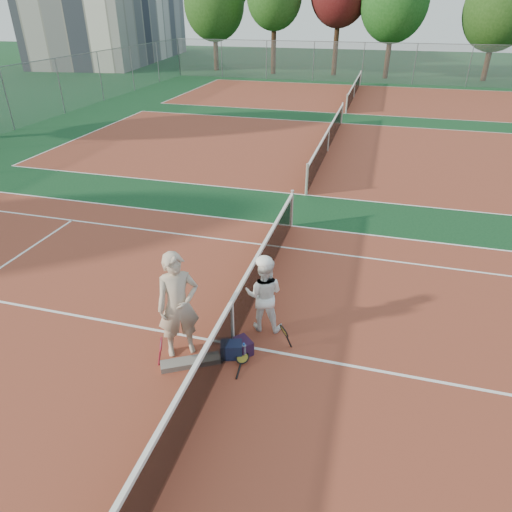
% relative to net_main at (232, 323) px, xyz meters
% --- Properties ---
extents(ground, '(130.00, 130.00, 0.00)m').
position_rel_net_main_xyz_m(ground, '(0.00, 0.00, -0.51)').
color(ground, '#0F371B').
rests_on(ground, ground).
extents(court_main, '(23.77, 10.97, 0.01)m').
position_rel_net_main_xyz_m(court_main, '(0.00, 0.00, -0.51)').
color(court_main, brown).
rests_on(court_main, ground).
extents(court_far_a, '(23.77, 10.97, 0.01)m').
position_rel_net_main_xyz_m(court_far_a, '(0.00, 13.50, -0.51)').
color(court_far_a, brown).
rests_on(court_far_a, ground).
extents(court_far_b, '(23.77, 10.97, 0.01)m').
position_rel_net_main_xyz_m(court_far_b, '(0.00, 27.00, -0.51)').
color(court_far_b, brown).
rests_on(court_far_b, ground).
extents(net_main, '(0.10, 10.98, 1.02)m').
position_rel_net_main_xyz_m(net_main, '(0.00, 0.00, 0.00)').
color(net_main, black).
rests_on(net_main, ground).
extents(net_far_a, '(0.10, 10.98, 1.02)m').
position_rel_net_main_xyz_m(net_far_a, '(0.00, 13.50, 0.00)').
color(net_far_a, black).
rests_on(net_far_a, ground).
extents(net_far_b, '(0.10, 10.98, 1.02)m').
position_rel_net_main_xyz_m(net_far_b, '(0.00, 27.00, 0.00)').
color(net_far_b, black).
rests_on(net_far_b, ground).
extents(fence_back, '(32.00, 0.06, 3.00)m').
position_rel_net_main_xyz_m(fence_back, '(0.00, 34.00, 0.99)').
color(fence_back, slate).
rests_on(fence_back, ground).
extents(player_a, '(0.90, 0.84, 2.06)m').
position_rel_net_main_xyz_m(player_a, '(-0.86, -0.42, 0.52)').
color(player_a, '#B9A78F').
rests_on(player_a, ground).
extents(player_b, '(0.80, 0.65, 1.55)m').
position_rel_net_main_xyz_m(player_b, '(0.42, 0.68, 0.26)').
color(player_b, white).
rests_on(player_b, ground).
extents(racket_red, '(0.25, 0.30, 0.60)m').
position_rel_net_main_xyz_m(racket_red, '(-1.04, -0.85, -0.21)').
color(racket_red, maroon).
rests_on(racket_red, ground).
extents(racket_black_held, '(0.37, 0.37, 0.57)m').
position_rel_net_main_xyz_m(racket_black_held, '(0.96, 0.11, -0.23)').
color(racket_black_held, black).
rests_on(racket_black_held, ground).
extents(racket_spare, '(0.31, 0.61, 0.13)m').
position_rel_net_main_xyz_m(racket_spare, '(0.31, -0.41, -0.44)').
color(racket_spare, black).
rests_on(racket_spare, ground).
extents(sports_bag_navy, '(0.45, 0.37, 0.31)m').
position_rel_net_main_xyz_m(sports_bag_navy, '(0.08, -0.32, -0.36)').
color(sports_bag_navy, black).
rests_on(sports_bag_navy, ground).
extents(sports_bag_purple, '(0.43, 0.42, 0.29)m').
position_rel_net_main_xyz_m(sports_bag_purple, '(0.25, -0.16, -0.37)').
color(sports_bag_purple, black).
rests_on(sports_bag_purple, ground).
extents(net_cover_canvas, '(1.04, 0.74, 0.11)m').
position_rel_net_main_xyz_m(net_cover_canvas, '(-0.56, -0.73, -0.45)').
color(net_cover_canvas, slate).
rests_on(net_cover_canvas, ground).
extents(water_bottle, '(0.09, 0.09, 0.30)m').
position_rel_net_main_xyz_m(water_bottle, '(0.31, -0.30, -0.36)').
color(water_bottle, '#C3DFF8').
rests_on(water_bottle, ground).
extents(tree_back_0, '(5.48, 5.48, 8.79)m').
position_rel_net_main_xyz_m(tree_back_0, '(-14.05, 38.23, 5.11)').
color(tree_back_0, '#382314').
rests_on(tree_back_0, ground).
extents(tree_back_3, '(5.43, 5.43, 8.94)m').
position_rel_net_main_xyz_m(tree_back_3, '(1.83, 37.08, 5.29)').
color(tree_back_3, '#382314').
rests_on(tree_back_3, ground).
extents(tree_back_4, '(5.34, 5.34, 8.32)m').
position_rel_net_main_xyz_m(tree_back_4, '(9.79, 37.74, 4.72)').
color(tree_back_4, '#382314').
rests_on(tree_back_4, ground).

